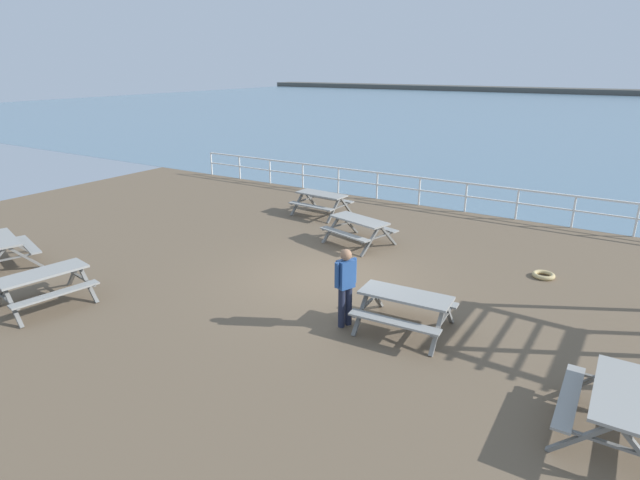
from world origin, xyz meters
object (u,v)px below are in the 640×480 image
picnic_table_mid_centre (321,199)px  picnic_table_far_right (619,402)px  picnic_table_seaward (43,280)px  visitor (346,283)px  picnic_table_near_left (405,303)px  picnic_table_far_left (1,245)px  picnic_table_near_right (359,225)px

picnic_table_mid_centre → picnic_table_far_right: 12.19m
picnic_table_seaward → visitor: 6.67m
picnic_table_near_left → picnic_table_mid_centre: bearing=129.6°
picnic_table_near_left → picnic_table_far_left: size_ratio=0.88×
picnic_table_mid_centre → picnic_table_far_left: 9.74m
picnic_table_far_left → picnic_table_far_right: same height
picnic_table_far_right → visitor: bearing=79.9°
picnic_table_far_right → picnic_table_far_left: bearing=94.2°
picnic_table_near_left → visitor: visitor is taller
picnic_table_near_left → picnic_table_near_right: 5.20m
picnic_table_far_left → visitor: size_ratio=1.30×
picnic_table_near_left → visitor: 1.25m
picnic_table_far_left → picnic_table_seaward: bearing=3.7°
picnic_table_near_left → picnic_table_far_right: bearing=-23.1°
picnic_table_near_right → picnic_table_seaward: size_ratio=1.04×
picnic_table_near_left → picnic_table_far_left: (-10.35, -2.46, 0.00)m
picnic_table_near_left → picnic_table_seaward: (-7.17, -3.19, 0.00)m
picnic_table_near_right → picnic_table_far_left: same height
visitor → picnic_table_seaward: bearing=46.3°
picnic_table_far_right → picnic_table_seaward: size_ratio=0.89×
picnic_table_mid_centre → picnic_table_near_left: bearing=-42.8°
picnic_table_far_right → visitor: size_ratio=1.09×
picnic_table_near_left → picnic_table_seaward: 7.85m
picnic_table_near_left → picnic_table_near_right: (-3.21, 4.09, 0.00)m
picnic_table_mid_centre → picnic_table_seaward: bearing=-94.5°
picnic_table_seaward → picnic_table_far_left: bearing=87.3°
picnic_table_far_left → picnic_table_seaward: 3.26m
picnic_table_near_right → picnic_table_mid_centre: (-2.61, 2.06, 0.00)m
picnic_table_near_right → visitor: size_ratio=1.28×
picnic_table_far_left → picnic_table_seaward: same height
picnic_table_far_right → picnic_table_seaward: bearing=99.2°
picnic_table_seaward → visitor: size_ratio=1.23×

